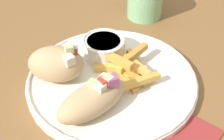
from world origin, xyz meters
TOP-DOWN VIEW (x-y plane):
  - table at (0.00, 0.00)m, footprint 1.47×1.47m
  - plate at (-0.03, -0.06)m, footprint 0.32×0.32m
  - pita_sandwich_near at (-0.10, -0.10)m, footprint 0.14×0.07m
  - pita_sandwich_far at (-0.11, 0.01)m, footprint 0.13×0.12m
  - fries_pile at (0.00, -0.06)m, footprint 0.12×0.12m
  - sauce_ramekin at (0.00, 0.01)m, footprint 0.08×0.08m

SIDE VIEW (x-z plane):
  - table at x=0.00m, z-range 0.31..1.05m
  - plate at x=-0.03m, z-range 0.74..0.76m
  - fries_pile at x=0.00m, z-range 0.75..0.78m
  - sauce_ramekin at x=0.00m, z-range 0.75..0.80m
  - pita_sandwich_near at x=-0.10m, z-range 0.75..0.81m
  - pita_sandwich_far at x=-0.11m, z-range 0.75..0.82m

